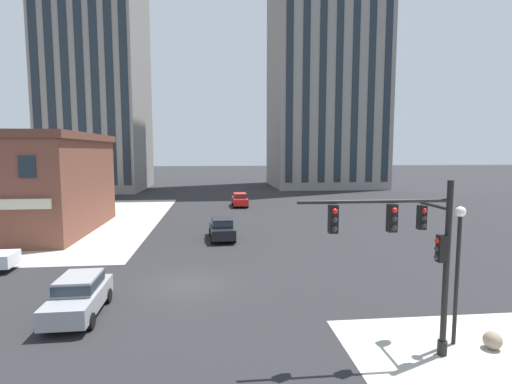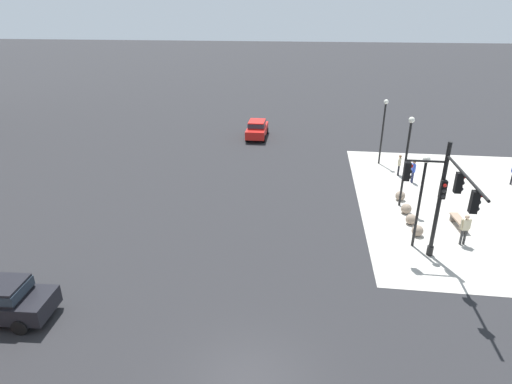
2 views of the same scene
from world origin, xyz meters
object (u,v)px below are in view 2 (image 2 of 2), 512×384
pedestrian_at_curb (465,227)px  car_parked_curb (257,128)px  traffic_signal_main (443,195)px  bollard_sphere_curb_a (417,231)px  bollard_sphere_curb_b (411,219)px  bollard_sphere_curb_d (400,196)px  bench_near_signal (459,222)px  bollard_sphere_curb_c (406,209)px  street_lamp_corner_near (421,191)px  pedestrian_near_bench (399,164)px  pedestrian_by_lamp (413,170)px  street_lamp_corner_far (383,124)px  street_lamp_mid_sidewalk (407,152)px

pedestrian_at_curb → car_parked_curb: (18.71, 13.30, -0.09)m
traffic_signal_main → car_parked_curb: bearing=27.9°
bollard_sphere_curb_a → bollard_sphere_curb_b: (1.36, 0.06, 0.00)m
bollard_sphere_curb_b → bollard_sphere_curb_a: bearing=-177.3°
bollard_sphere_curb_d → bench_near_signal: bearing=-142.0°
bollard_sphere_curb_c → street_lamp_corner_near: bearing=174.2°
street_lamp_corner_near → pedestrian_near_bench: bearing=-5.8°
pedestrian_at_curb → pedestrian_by_lamp: (8.70, 0.83, -0.07)m
traffic_signal_main → street_lamp_corner_near: 1.96m
bollard_sphere_curb_c → bench_near_signal: 3.01m
bollard_sphere_curb_d → car_parked_curb: 17.31m
bench_near_signal → street_lamp_corner_near: bearing=129.3°
pedestrian_at_curb → pedestrian_by_lamp: 8.74m
bollard_sphere_curb_b → street_lamp_corner_far: street_lamp_corner_far is taller
traffic_signal_main → bollard_sphere_curb_d: bearing=0.4°
bollard_sphere_curb_c → car_parked_curb: (15.26, 11.08, 0.61)m
street_lamp_mid_sidewalk → traffic_signal_main: bearing=-178.0°
pedestrian_near_bench → street_lamp_corner_near: 10.80m
street_lamp_corner_far → pedestrian_near_bench: bearing=-157.0°
bollard_sphere_curb_a → pedestrian_near_bench: bearing=-3.6°
traffic_signal_main → pedestrian_at_curb: 4.18m
pedestrian_near_bench → bollard_sphere_curb_d: bearing=171.7°
bollard_sphere_curb_a → street_lamp_mid_sidewalk: (3.90, 0.26, 3.24)m
pedestrian_at_curb → street_lamp_corner_near: (-0.47, 2.62, 2.15)m
bollard_sphere_curb_b → bollard_sphere_curb_c: same height
bollard_sphere_curb_c → street_lamp_corner_near: (-3.93, 0.40, 2.85)m
pedestrian_near_bench → street_lamp_mid_sidewalk: street_lamp_mid_sidewalk is taller
pedestrian_near_bench → bollard_sphere_curb_b: bearing=175.3°
bollard_sphere_curb_b → street_lamp_corner_near: bearing=170.7°
pedestrian_near_bench → car_parked_curb: car_parked_curb is taller
pedestrian_near_bench → street_lamp_mid_sidewalk: (-5.47, 0.86, 2.65)m
pedestrian_at_curb → pedestrian_by_lamp: bearing=5.5°
bollard_sphere_curb_c → pedestrian_at_curb: size_ratio=0.36×
bollard_sphere_curb_a → street_lamp_corner_far: size_ratio=0.12×
traffic_signal_main → bollard_sphere_curb_a: traffic_signal_main is taller
bollard_sphere_curb_a → street_lamp_corner_far: 12.26m
bollard_sphere_curb_a → car_parked_curb: car_parked_curb is taller
street_lamp_corner_near → street_lamp_corner_far: (13.03, -0.00, 0.09)m
street_lamp_corner_near → bollard_sphere_curb_a: bearing=-22.5°
bollard_sphere_curb_b → bench_near_signal: bollard_sphere_curb_b is taller
bollard_sphere_curb_d → bollard_sphere_curb_a: bearing=-179.1°
street_lamp_corner_near → car_parked_curb: street_lamp_corner_near is taller
street_lamp_corner_near → bench_near_signal: bearing=-50.7°
bollard_sphere_curb_c → pedestrian_at_curb: (-3.45, -2.22, 0.70)m
pedestrian_by_lamp → bollard_sphere_curb_d: bearing=157.0°
bollard_sphere_curb_b → pedestrian_at_curb: (-2.03, -2.21, 0.70)m
bollard_sphere_curb_c → car_parked_curb: 18.87m
bollard_sphere_curb_a → pedestrian_near_bench: (9.37, -0.60, 0.59)m
bollard_sphere_curb_a → street_lamp_corner_far: (11.89, 0.47, 2.94)m
bollard_sphere_curb_b → car_parked_curb: size_ratio=0.14×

